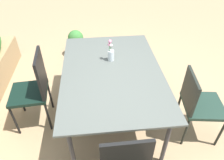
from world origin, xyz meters
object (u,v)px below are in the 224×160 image
at_px(flower_vase, 111,53).
at_px(potted_plant, 76,43).
at_px(chair_near_left, 198,102).
at_px(dining_table, 112,74).
at_px(chair_far_side, 34,87).

xyz_separation_m(flower_vase, potted_plant, (1.43, 0.54, -0.60)).
bearing_deg(potted_plant, chair_near_left, -143.98).
xyz_separation_m(dining_table, flower_vase, (0.23, -0.01, 0.15)).
height_order(chair_far_side, flower_vase, flower_vase).
xyz_separation_m(dining_table, potted_plant, (1.66, 0.53, -0.45)).
bearing_deg(potted_plant, chair_far_side, 165.62).
bearing_deg(dining_table, chair_far_side, 88.62).
xyz_separation_m(chair_near_left, potted_plant, (2.04, 1.48, -0.26)).
xyz_separation_m(chair_far_side, flower_vase, (0.21, -0.96, 0.29)).
bearing_deg(chair_near_left, dining_table, -103.65).
distance_m(chair_far_side, potted_plant, 1.72).
height_order(dining_table, potted_plant, dining_table).
distance_m(dining_table, chair_far_side, 0.96).
bearing_deg(chair_near_left, potted_plant, -135.93).
relative_size(chair_near_left, flower_vase, 3.22).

